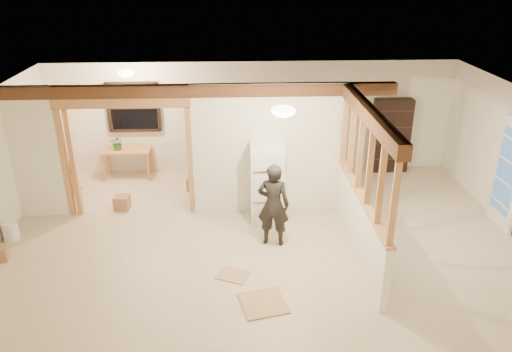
{
  "coord_description": "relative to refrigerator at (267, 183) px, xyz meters",
  "views": [
    {
      "loc": [
        -0.44,
        -7.5,
        4.5
      ],
      "look_at": [
        -0.06,
        0.4,
        1.06
      ],
      "focal_mm": 35.0,
      "sensor_mm": 36.0,
      "label": 1
    }
  ],
  "objects": [
    {
      "name": "floor",
      "position": [
        -0.16,
        -0.85,
        -0.74
      ],
      "size": [
        9.0,
        6.5,
        0.01
      ],
      "primitive_type": "cube",
      "color": "beige",
      "rests_on": "ground"
    },
    {
      "name": "ceiling",
      "position": [
        -0.16,
        -0.85,
        1.77
      ],
      "size": [
        9.0,
        6.5,
        0.01
      ],
      "primitive_type": "cube",
      "color": "white"
    },
    {
      "name": "wall_back",
      "position": [
        -0.16,
        2.4,
        0.52
      ],
      "size": [
        9.0,
        0.01,
        2.5
      ],
      "primitive_type": "cube",
      "color": "silver",
      "rests_on": "floor"
    },
    {
      "name": "wall_front",
      "position": [
        -0.16,
        -4.1,
        0.52
      ],
      "size": [
        9.0,
        0.01,
        2.5
      ],
      "primitive_type": "cube",
      "color": "silver",
      "rests_on": "floor"
    },
    {
      "name": "partition_left_stub",
      "position": [
        -4.21,
        0.35,
        0.52
      ],
      "size": [
        0.9,
        0.12,
        2.5
      ],
      "primitive_type": "cube",
      "color": "white",
      "rests_on": "floor"
    },
    {
      "name": "partition_center",
      "position": [
        0.04,
        0.35,
        0.52
      ],
      "size": [
        2.8,
        0.12,
        2.5
      ],
      "primitive_type": "cube",
      "color": "white",
      "rests_on": "floor"
    },
    {
      "name": "doorway_frame",
      "position": [
        -2.56,
        0.35,
        0.37
      ],
      "size": [
        2.46,
        0.14,
        2.2
      ],
      "primitive_type": "cube",
      "color": "tan",
      "rests_on": "floor"
    },
    {
      "name": "header_beam_back",
      "position": [
        -1.16,
        0.35,
        1.65
      ],
      "size": [
        7.0,
        0.18,
        0.22
      ],
      "primitive_type": "cube",
      "color": "#57331E",
      "rests_on": "ceiling"
    },
    {
      "name": "header_beam_right",
      "position": [
        1.44,
        -1.25,
        1.65
      ],
      "size": [
        0.18,
        3.3,
        0.22
      ],
      "primitive_type": "cube",
      "color": "#57331E",
      "rests_on": "ceiling"
    },
    {
      "name": "pony_wall",
      "position": [
        1.44,
        -1.25,
        -0.23
      ],
      "size": [
        0.12,
        3.2,
        1.0
      ],
      "primitive_type": "cube",
      "color": "white",
      "rests_on": "floor"
    },
    {
      "name": "stud_partition",
      "position": [
        1.44,
        -1.25,
        0.93
      ],
      "size": [
        0.14,
        3.2,
        1.32
      ],
      "primitive_type": "cube",
      "color": "tan",
      "rests_on": "pony_wall"
    },
    {
      "name": "window_back",
      "position": [
        -2.76,
        2.32,
        0.82
      ],
      "size": [
        1.12,
        0.1,
        1.1
      ],
      "primitive_type": "cube",
      "color": "black",
      "rests_on": "wall_back"
    },
    {
      "name": "french_door",
      "position": [
        4.26,
        -0.45,
        0.27
      ],
      "size": [
        0.12,
        0.86,
        2.0
      ],
      "primitive_type": "cube",
      "color": "white",
      "rests_on": "floor"
    },
    {
      "name": "ceiling_dome_main",
      "position": [
        0.14,
        -1.35,
        1.75
      ],
      "size": [
        0.36,
        0.36,
        0.16
      ],
      "primitive_type": "ellipsoid",
      "color": "#FFEABF",
      "rests_on": "ceiling"
    },
    {
      "name": "ceiling_dome_util",
      "position": [
        -2.66,
        1.45,
        1.75
      ],
      "size": [
        0.32,
        0.32,
        0.14
      ],
      "primitive_type": "ellipsoid",
      "color": "#FFEABF",
      "rests_on": "ceiling"
    },
    {
      "name": "hanging_bulb",
      "position": [
        -2.16,
        0.75,
        1.45
      ],
      "size": [
        0.07,
        0.07,
        0.07
      ],
      "primitive_type": "ellipsoid",
      "color": "#FFD88C",
      "rests_on": "ceiling"
    },
    {
      "name": "refrigerator",
      "position": [
        0.0,
        0.0,
        0.0
      ],
      "size": [
        0.6,
        0.59,
        1.47
      ],
      "primitive_type": "cube",
      "color": "white",
      "rests_on": "floor"
    },
    {
      "name": "woman",
      "position": [
        0.05,
        -0.91,
        0.0
      ],
      "size": [
        0.6,
        0.47,
        1.47
      ],
      "primitive_type": "imported",
      "rotation": [
        0.0,
        0.0,
        2.9
      ],
      "color": "black",
      "rests_on": "floor"
    },
    {
      "name": "work_table",
      "position": [
        -2.96,
        2.09,
        -0.4
      ],
      "size": [
        1.07,
        0.54,
        0.67
      ],
      "primitive_type": "cube",
      "rotation": [
        0.0,
        0.0,
        -0.01
      ],
      "color": "tan",
      "rests_on": "floor"
    },
    {
      "name": "potted_plant",
      "position": [
        -3.12,
        2.05,
        0.1
      ],
      "size": [
        0.3,
        0.26,
        0.33
      ],
      "primitive_type": "imported",
      "rotation": [
        0.0,
        0.0,
        -0.04
      ],
      "color": "#2D5927",
      "rests_on": "work_table"
    },
    {
      "name": "shop_vac",
      "position": [
        -4.06,
        1.37,
        -0.43
      ],
      "size": [
        0.52,
        0.52,
        0.61
      ],
      "primitive_type": "cylinder",
      "rotation": [
        0.0,
        0.0,
        -0.11
      ],
      "color": "#B31E18",
      "rests_on": "floor"
    },
    {
      "name": "bookshelf",
      "position": [
        2.96,
        2.19,
        0.11
      ],
      "size": [
        0.85,
        0.28,
        1.69
      ],
      "primitive_type": "cube",
      "color": "black",
      "rests_on": "floor"
    },
    {
      "name": "bucket",
      "position": [
        -4.5,
        -0.58,
        -0.56
      ],
      "size": [
        0.31,
        0.31,
        0.34
      ],
      "primitive_type": "cylinder",
      "rotation": [
        0.0,
        0.0,
        0.19
      ],
      "color": "silver",
      "rests_on": "floor"
    },
    {
      "name": "box_util_a",
      "position": [
        -1.41,
        1.33,
        -0.59
      ],
      "size": [
        0.37,
        0.33,
        0.28
      ],
      "primitive_type": "cube",
      "rotation": [
        0.0,
        0.0,
        -0.17
      ],
      "color": "#9C6E4B",
      "rests_on": "floor"
    },
    {
      "name": "box_util_b",
      "position": [
        -2.8,
        0.53,
        -0.6
      ],
      "size": [
        0.3,
        0.3,
        0.26
      ],
      "primitive_type": "cube",
      "rotation": [
        0.0,
        0.0,
        -0.08
      ],
      "color": "#9C6E4B",
      "rests_on": "floor"
    },
    {
      "name": "floor_panel_near",
      "position": [
        -0.22,
        -2.57,
        -0.72
      ],
      "size": [
        0.75,
        0.75,
        0.02
      ],
      "primitive_type": "cube",
      "rotation": [
        0.0,
        0.0,
        0.23
      ],
      "color": "tan",
      "rests_on": "floor"
    },
    {
      "name": "floor_panel_far",
      "position": [
        -0.64,
        -1.85,
        -0.73
      ],
      "size": [
        0.58,
        0.53,
        0.02
      ],
      "primitive_type": "cube",
      "rotation": [
        0.0,
        0.0,
        -0.4
      ],
      "color": "tan",
      "rests_on": "floor"
    }
  ]
}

